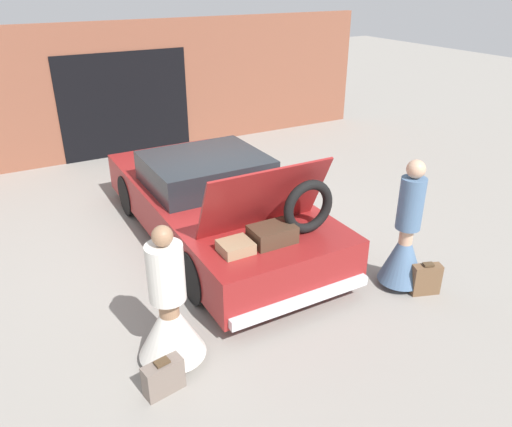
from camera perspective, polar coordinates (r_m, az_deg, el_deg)
name	(u,v)px	position (r m, az deg, el deg)	size (l,w,h in m)	color
ground_plane	(216,236)	(7.72, -4.64, -2.59)	(40.00, 40.00, 0.00)	gray
garage_wall_back	(123,91)	(11.33, -14.93, 13.42)	(12.00, 0.14, 2.80)	brown
car	(214,203)	(7.47, -4.78, 1.23)	(1.99, 4.74, 1.67)	maroon
person_left	(170,316)	(5.20, -9.84, -11.42)	(0.70, 0.70, 1.56)	#997051
person_right	(405,243)	(6.51, 16.67, -3.26)	(0.58, 0.58, 1.71)	tan
suitcase_beside_left_person	(163,377)	(5.10, -10.53, -17.91)	(0.41, 0.23, 0.37)	#75665B
suitcase_beside_right_person	(426,279)	(6.65, 18.84, -7.12)	(0.39, 0.26, 0.43)	brown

